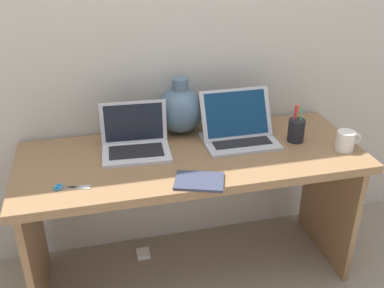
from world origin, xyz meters
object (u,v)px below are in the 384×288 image
object	(u,v)px
laptop_right	(238,128)
scissors	(65,187)
notebook_stack	(199,181)
green_vase	(180,109)
laptop_left	(135,139)
pen_cup	(296,130)
coffee_mug	(346,141)
power_brick	(143,254)

from	to	relation	value
laptop_right	scissors	size ratio (longest dim) A/B	2.35
laptop_right	notebook_stack	bearing A→B (deg)	-129.91
green_vase	scissors	xyz separation A→B (m)	(-0.56, -0.41, -0.12)
laptop_left	pen_cup	xyz separation A→B (m)	(0.76, -0.09, 0.00)
laptop_right	green_vase	bearing A→B (deg)	147.15
pen_cup	notebook_stack	bearing A→B (deg)	-154.80
laptop_right	coffee_mug	xyz separation A→B (m)	(0.45, -0.22, -0.02)
laptop_left	notebook_stack	world-z (taller)	laptop_left
notebook_stack	power_brick	xyz separation A→B (m)	(-0.21, 0.42, -0.70)
laptop_left	green_vase	world-z (taller)	green_vase
power_brick	scissors	bearing A→B (deg)	-134.20
laptop_right	scissors	distance (m)	0.85
green_vase	pen_cup	size ratio (longest dim) A/B	1.54
green_vase	coffee_mug	world-z (taller)	green_vase
scissors	coffee_mug	bearing A→B (deg)	1.43
green_vase	notebook_stack	bearing A→B (deg)	-93.36
laptop_left	scissors	world-z (taller)	laptop_left
green_vase	coffee_mug	bearing A→B (deg)	-28.20
scissors	power_brick	bearing A→B (deg)	45.80
notebook_stack	coffee_mug	distance (m)	0.74
pen_cup	power_brick	distance (m)	1.08
coffee_mug	notebook_stack	bearing A→B (deg)	-170.88
laptop_left	laptop_right	size ratio (longest dim) A/B	0.93
laptop_left	power_brick	world-z (taller)	laptop_left
green_vase	notebook_stack	xyz separation A→B (m)	(-0.03, -0.49, -0.11)
pen_cup	laptop_right	bearing A→B (deg)	164.34
scissors	notebook_stack	bearing A→B (deg)	-9.11
laptop_left	pen_cup	size ratio (longest dim) A/B	1.77
laptop_left	coffee_mug	distance (m)	0.97
green_vase	scissors	distance (m)	0.70
laptop_right	pen_cup	size ratio (longest dim) A/B	1.91
green_vase	coffee_mug	distance (m)	0.80
coffee_mug	scissors	distance (m)	1.26
notebook_stack	pen_cup	distance (m)	0.61
coffee_mug	scissors	bearing A→B (deg)	-178.57
notebook_stack	power_brick	world-z (taller)	notebook_stack
laptop_right	pen_cup	xyz separation A→B (m)	(0.27, -0.08, -0.00)
green_vase	notebook_stack	size ratio (longest dim) A/B	1.40
laptop_right	pen_cup	world-z (taller)	laptop_right
green_vase	power_brick	size ratio (longest dim) A/B	4.00
laptop_right	coffee_mug	size ratio (longest dim) A/B	2.82
laptop_right	power_brick	bearing A→B (deg)	169.57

